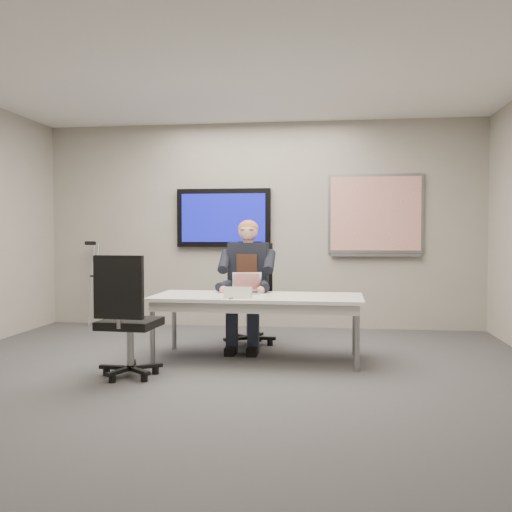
# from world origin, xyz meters

# --- Properties ---
(floor) EXTENTS (6.00, 6.00, 0.02)m
(floor) POSITION_xyz_m (0.00, 0.00, 0.00)
(floor) COLOR #3A3A3D
(floor) RESTS_ON ground
(ceiling) EXTENTS (6.00, 6.00, 0.02)m
(ceiling) POSITION_xyz_m (0.00, 0.00, 2.80)
(ceiling) COLOR white
(ceiling) RESTS_ON wall_back
(wall_back) EXTENTS (6.00, 0.02, 2.80)m
(wall_back) POSITION_xyz_m (0.00, 3.00, 1.40)
(wall_back) COLOR gray
(wall_back) RESTS_ON ground
(wall_front) EXTENTS (6.00, 0.02, 2.80)m
(wall_front) POSITION_xyz_m (0.00, -3.00, 1.40)
(wall_front) COLOR gray
(wall_front) RESTS_ON ground
(conference_table) EXTENTS (2.13, 0.91, 0.65)m
(conference_table) POSITION_xyz_m (0.23, 0.95, 0.58)
(conference_table) COLOR white
(conference_table) RESTS_ON ground
(tv_display) EXTENTS (1.30, 0.09, 0.80)m
(tv_display) POSITION_xyz_m (-0.50, 2.95, 1.50)
(tv_display) COLOR black
(tv_display) RESTS_ON wall_back
(whiteboard) EXTENTS (1.25, 0.08, 1.10)m
(whiteboard) POSITION_xyz_m (1.55, 2.97, 1.53)
(whiteboard) COLOR gray
(whiteboard) RESTS_ON wall_back
(office_chair_far) EXTENTS (0.58, 0.58, 1.17)m
(office_chair_far) POSITION_xyz_m (0.04, 1.73, 0.36)
(office_chair_far) COLOR black
(office_chair_far) RESTS_ON ground
(office_chair_near) EXTENTS (0.55, 0.55, 1.09)m
(office_chair_near) POSITION_xyz_m (-0.81, 0.04, 0.34)
(office_chair_near) COLOR black
(office_chair_near) RESTS_ON ground
(seated_person) EXTENTS (0.45, 0.76, 1.44)m
(seated_person) POSITION_xyz_m (0.03, 1.46, 0.58)
(seated_person) COLOR #202636
(seated_person) RESTS_ON office_chair_far
(crutch) EXTENTS (0.20, 0.49, 1.24)m
(crutch) POSITION_xyz_m (-2.33, 2.82, 0.60)
(crutch) COLOR #ADB1B5
(crutch) RESTS_ON ground
(laptop) EXTENTS (0.34, 0.34, 0.22)m
(laptop) POSITION_xyz_m (0.08, 1.14, 0.71)
(laptop) COLOR #B8B8BB
(laptop) RESTS_ON conference_table
(name_tent) EXTENTS (0.28, 0.09, 0.11)m
(name_tent) POSITION_xyz_m (0.07, 0.70, 0.71)
(name_tent) COLOR silver
(name_tent) RESTS_ON conference_table
(pen) EXTENTS (0.04, 0.12, 0.01)m
(pen) POSITION_xyz_m (0.02, 0.63, 0.66)
(pen) COLOR black
(pen) RESTS_ON conference_table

